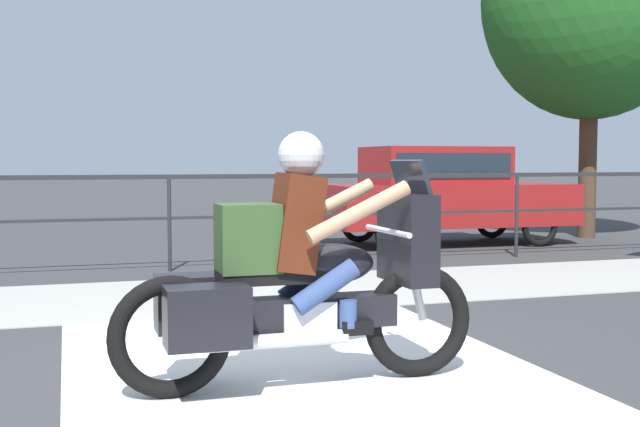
# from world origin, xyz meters

# --- Properties ---
(ground_plane) EXTENTS (120.00, 120.00, 0.00)m
(ground_plane) POSITION_xyz_m (0.00, 0.00, 0.00)
(ground_plane) COLOR #38383A
(sidewalk_band) EXTENTS (44.00, 2.40, 0.01)m
(sidewalk_band) POSITION_xyz_m (0.00, 3.40, 0.01)
(sidewalk_band) COLOR #A8A59E
(sidewalk_band) RESTS_ON ground
(crosswalk_band) EXTENTS (3.15, 6.00, 0.01)m
(crosswalk_band) POSITION_xyz_m (0.26, -0.20, 0.00)
(crosswalk_band) COLOR silver
(crosswalk_band) RESTS_ON ground
(fence_railing) EXTENTS (36.00, 0.05, 1.25)m
(fence_railing) POSITION_xyz_m (0.00, 5.39, 0.98)
(fence_railing) COLOR #232326
(fence_railing) RESTS_ON ground
(motorcycle) EXTENTS (2.36, 0.76, 1.61)m
(motorcycle) POSITION_xyz_m (0.10, -0.23, 0.70)
(motorcycle) COLOR black
(motorcycle) RESTS_ON ground
(parked_car) EXTENTS (4.23, 1.70, 1.66)m
(parked_car) POSITION_xyz_m (4.84, 7.32, 0.94)
(parked_car) COLOR maroon
(parked_car) RESTS_ON ground
(tree_behind_sign) EXTENTS (3.98, 3.98, 6.56)m
(tree_behind_sign) POSITION_xyz_m (7.97, 7.66, 4.36)
(tree_behind_sign) COLOR #473323
(tree_behind_sign) RESTS_ON ground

